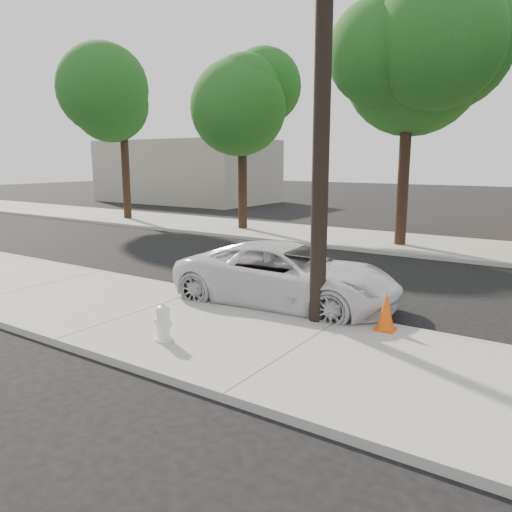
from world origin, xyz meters
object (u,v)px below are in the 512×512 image
object	(u,v)px
fire_hydrant	(163,323)
utility_pole	(322,97)
traffic_cone	(386,311)
police_cruiser	(287,275)

from	to	relation	value
fire_hydrant	utility_pole	bearing A→B (deg)	52.33
utility_pole	traffic_cone	world-z (taller)	utility_pole
utility_pole	fire_hydrant	bearing A→B (deg)	-124.65
police_cruiser	traffic_cone	size ratio (longest dim) A/B	6.92
police_cruiser	traffic_cone	world-z (taller)	police_cruiser
utility_pole	traffic_cone	size ratio (longest dim) A/B	11.45
utility_pole	police_cruiser	size ratio (longest dim) A/B	1.65
fire_hydrant	traffic_cone	distance (m)	4.36
police_cruiser	fire_hydrant	distance (m)	3.75
traffic_cone	utility_pole	bearing A→B (deg)	-171.97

